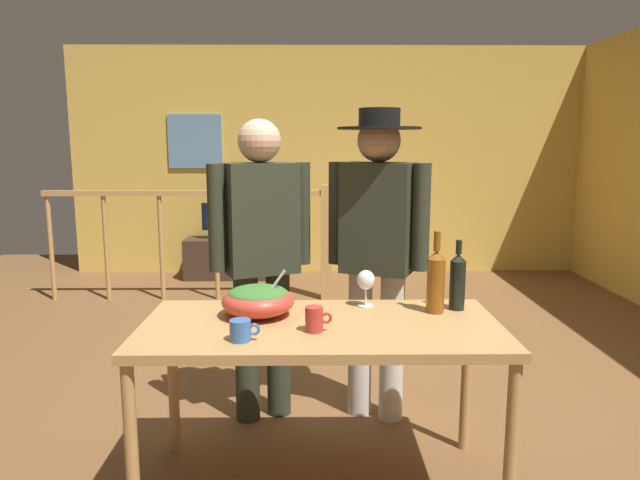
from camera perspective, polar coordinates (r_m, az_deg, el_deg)
The scene contains 15 objects.
ground_plane at distance 3.68m, azimuth 2.07°, elevation -14.39°, with size 8.69×8.69×0.00m, color brown.
back_wall at distance 6.71m, azimuth 0.78°, elevation 7.72°, with size 5.81×0.10×2.55m, color gold.
framed_picture at distance 6.78m, azimuth -12.17°, elevation 9.46°, with size 0.60×0.03×0.60m, color #5A87A5.
stair_railing at distance 5.55m, azimuth -8.27°, elevation 0.95°, with size 2.70×0.10×1.10m.
tv_console at distance 6.55m, azimuth -9.14°, elevation -1.74°, with size 0.90×0.40×0.44m, color #38281E.
flat_screen_tv at distance 6.45m, azimuth -9.29°, elevation 2.20°, with size 0.50×0.12×0.40m.
serving_table at distance 2.48m, azimuth 0.09°, elevation -9.77°, with size 1.50×0.73×0.75m.
salad_bowl at distance 2.55m, azimuth -6.10°, elevation -5.81°, with size 0.32×0.32×0.21m.
wine_glass at distance 2.68m, azimuth 4.53°, elevation -4.06°, with size 0.08×0.08×0.17m.
wine_bottle_amber at distance 2.62m, azimuth 11.31°, elevation -3.89°, with size 0.08×0.08×0.37m.
wine_bottle_dark at distance 2.69m, azimuth 13.35°, elevation -3.90°, with size 0.07×0.07×0.32m.
mug_blue at distance 2.26m, azimuth -7.77°, elevation -8.78°, with size 0.12×0.08×0.08m.
mug_red at distance 2.34m, azimuth -0.52°, elevation -7.78°, with size 0.11×0.07×0.10m.
person_standing_left at distance 3.08m, azimuth -5.80°, elevation -0.72°, with size 0.52×0.35×1.62m.
person_standing_right at distance 3.08m, azimuth 5.66°, elevation 0.11°, with size 0.51×0.43×1.67m.
Camera 1 is at (-0.17, -3.36, 1.50)m, focal length 32.59 mm.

